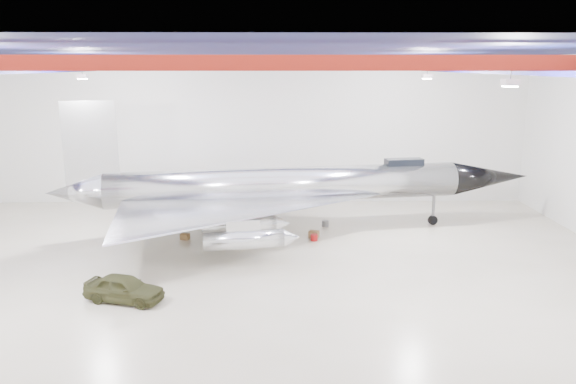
{
  "coord_description": "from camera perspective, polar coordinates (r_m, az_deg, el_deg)",
  "views": [
    {
      "loc": [
        1.3,
        -27.23,
        10.33
      ],
      "look_at": [
        1.81,
        2.0,
        3.7
      ],
      "focal_mm": 35.0,
      "sensor_mm": 36.0,
      "label": 1
    }
  ],
  "objects": [
    {
      "name": "floor",
      "position": [
        29.16,
        -3.52,
        -8.0
      ],
      "size": [
        40.0,
        40.0,
        0.0
      ],
      "primitive_type": "plane",
      "color": "#B9AF93",
      "rests_on": "ground"
    },
    {
      "name": "wall_back",
      "position": [
        42.53,
        -2.76,
        6.24
      ],
      "size": [
        40.0,
        0.0,
        40.0
      ],
      "primitive_type": "plane",
      "rotation": [
        1.57,
        0.0,
        0.0
      ],
      "color": "silver",
      "rests_on": "floor"
    },
    {
      "name": "ceiling",
      "position": [
        27.27,
        -3.85,
        14.15
      ],
      "size": [
        40.0,
        40.0,
        0.0
      ],
      "primitive_type": "plane",
      "rotation": [
        3.14,
        0.0,
        0.0
      ],
      "color": "#0A0F38",
      "rests_on": "wall_back"
    },
    {
      "name": "ceiling_structure",
      "position": [
        27.26,
        -3.82,
        12.73
      ],
      "size": [
        39.5,
        29.5,
        1.08
      ],
      "color": "maroon",
      "rests_on": "ceiling"
    },
    {
      "name": "jet_aircraft",
      "position": [
        34.92,
        -0.27,
        0.22
      ],
      "size": [
        30.57,
        19.98,
        8.36
      ],
      "rotation": [
        0.0,
        0.0,
        0.16
      ],
      "color": "silver",
      "rests_on": "floor"
    },
    {
      "name": "jeep",
      "position": [
        26.4,
        -16.32,
        -9.37
      ],
      "size": [
        3.85,
        2.39,
        1.22
      ],
      "primitive_type": "imported",
      "rotation": [
        0.0,
        0.0,
        1.29
      ],
      "color": "#37391C",
      "rests_on": "floor"
    },
    {
      "name": "crate_ply",
      "position": [
        34.66,
        -10.42,
        -4.48
      ],
      "size": [
        0.6,
        0.53,
        0.35
      ],
      "primitive_type": "cube",
      "rotation": [
        0.0,
        0.0,
        -0.3
      ],
      "color": "olive",
      "rests_on": "floor"
    },
    {
      "name": "parts_bin",
      "position": [
        34.52,
        2.65,
        -4.3
      ],
      "size": [
        0.72,
        0.65,
        0.41
      ],
      "primitive_type": "cube",
      "rotation": [
        0.0,
        0.0,
        -0.39
      ],
      "color": "olive",
      "rests_on": "floor"
    },
    {
      "name": "crate_small",
      "position": [
        38.56,
        -16.91,
        -3.12
      ],
      "size": [
        0.47,
        0.43,
        0.27
      ],
      "primitive_type": "cube",
      "rotation": [
        0.0,
        0.0,
        -0.38
      ],
      "color": "#59595B",
      "rests_on": "floor"
    },
    {
      "name": "tool_chest",
      "position": [
        33.9,
        2.68,
        -4.64
      ],
      "size": [
        0.5,
        0.5,
        0.38
      ],
      "primitive_type": "cylinder",
      "rotation": [
        0.0,
        0.0,
        -0.2
      ],
      "color": "#9E0F11",
      "rests_on": "floor"
    },
    {
      "name": "oil_barrel",
      "position": [
        34.05,
        -1.3,
        -4.56
      ],
      "size": [
        0.62,
        0.54,
        0.37
      ],
      "primitive_type": "cube",
      "rotation": [
        0.0,
        0.0,
        0.23
      ],
      "color": "olive",
      "rests_on": "floor"
    },
    {
      "name": "spares_box",
      "position": [
        36.85,
        3.81,
        -3.21
      ],
      "size": [
        0.54,
        0.54,
        0.39
      ],
      "primitive_type": "cylinder",
      "rotation": [
        0.0,
        0.0,
        -0.27
      ],
      "color": "#59595B",
      "rests_on": "floor"
    }
  ]
}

